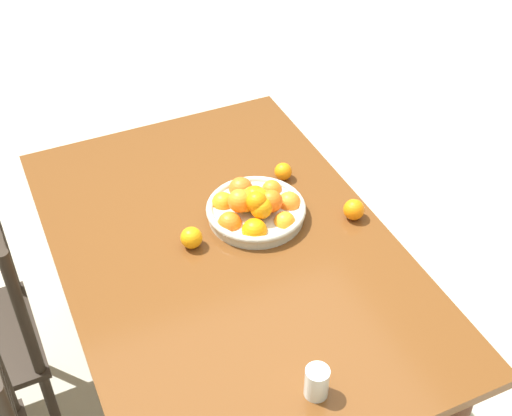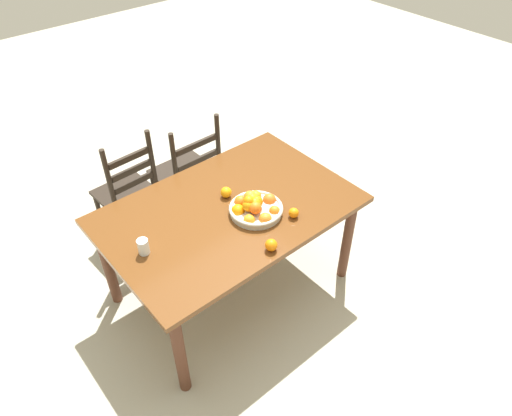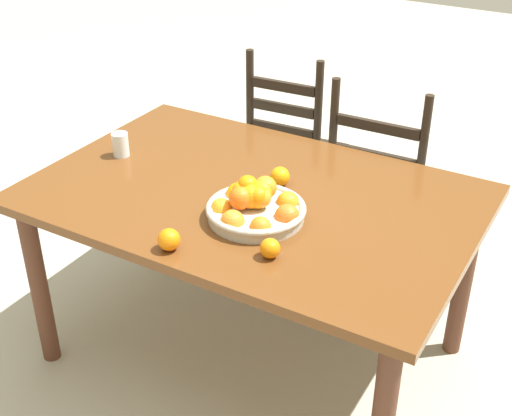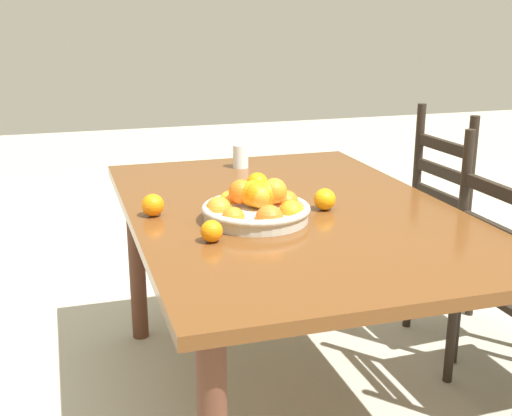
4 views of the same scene
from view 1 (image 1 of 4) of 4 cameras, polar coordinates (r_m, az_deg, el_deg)
ground_plane at (r=2.82m, az=-1.94°, el=-14.45°), size 12.00×12.00×0.00m
dining_table at (r=2.31m, az=-2.31°, el=-4.93°), size 1.57×1.04×0.75m
fruit_bowl at (r=2.32m, az=-0.05°, el=0.01°), size 0.34×0.34×0.14m
orange_loose_0 at (r=2.50m, az=2.24°, el=3.01°), size 0.06×0.06×0.06m
orange_loose_1 at (r=2.23m, az=-5.31°, el=-2.44°), size 0.07×0.07×0.07m
orange_loose_2 at (r=2.35m, az=8.03°, el=-0.13°), size 0.07×0.07×0.07m
drinking_glass at (r=1.85m, az=4.96°, el=-14.04°), size 0.06×0.06×0.09m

